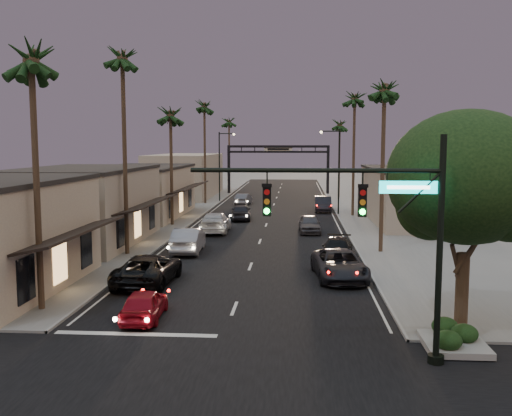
# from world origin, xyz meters

# --- Properties ---
(ground) EXTENTS (200.00, 200.00, 0.00)m
(ground) POSITION_xyz_m (0.00, 40.00, 0.00)
(ground) COLOR slate
(ground) RESTS_ON ground
(road) EXTENTS (14.00, 120.00, 0.02)m
(road) POSITION_xyz_m (0.00, 45.00, 0.00)
(road) COLOR black
(road) RESTS_ON ground
(cross_street) EXTENTS (80.00, 12.00, 0.02)m
(cross_street) POSITION_xyz_m (0.00, 0.00, 0.00)
(cross_street) COLOR black
(cross_street) RESTS_ON ground
(sidewalk_left) EXTENTS (5.00, 92.00, 0.12)m
(sidewalk_left) POSITION_xyz_m (-9.50, 52.00, 0.06)
(sidewalk_left) COLOR slate
(sidewalk_left) RESTS_ON ground
(sidewalk_right) EXTENTS (5.00, 92.00, 0.12)m
(sidewalk_right) POSITION_xyz_m (9.50, 52.00, 0.06)
(sidewalk_right) COLOR slate
(sidewalk_right) RESTS_ON ground
(storefront_mid) EXTENTS (8.00, 14.00, 5.50)m
(storefront_mid) POSITION_xyz_m (-13.00, 26.00, 2.75)
(storefront_mid) COLOR gray
(storefront_mid) RESTS_ON ground
(storefront_far) EXTENTS (8.00, 16.00, 5.00)m
(storefront_far) POSITION_xyz_m (-13.00, 42.00, 2.50)
(storefront_far) COLOR tan
(storefront_far) RESTS_ON ground
(storefront_dist) EXTENTS (8.00, 20.00, 6.00)m
(storefront_dist) POSITION_xyz_m (-13.00, 65.00, 3.00)
(storefront_dist) COLOR gray
(storefront_dist) RESTS_ON ground
(building_right) EXTENTS (8.00, 18.00, 5.00)m
(building_right) POSITION_xyz_m (14.00, 40.00, 2.50)
(building_right) COLOR gray
(building_right) RESTS_ON ground
(traffic_signal) EXTENTS (8.51, 0.22, 7.80)m
(traffic_signal) POSITION_xyz_m (5.69, 4.00, 5.08)
(traffic_signal) COLOR black
(traffic_signal) RESTS_ON ground
(corner_tree) EXTENTS (6.20, 6.20, 8.80)m
(corner_tree) POSITION_xyz_m (9.48, 7.45, 5.98)
(corner_tree) COLOR #38281C
(corner_tree) RESTS_ON ground
(planter) EXTENTS (2.20, 2.60, 0.24)m
(planter) POSITION_xyz_m (8.60, 5.50, 0.00)
(planter) COLOR gray
(planter) RESTS_ON ground
(arch) EXTENTS (15.20, 0.40, 7.27)m
(arch) POSITION_xyz_m (0.00, 70.00, 5.53)
(arch) COLOR black
(arch) RESTS_ON ground
(streetlight_right) EXTENTS (2.13, 0.30, 9.00)m
(streetlight_right) POSITION_xyz_m (6.92, 45.00, 5.33)
(streetlight_right) COLOR black
(streetlight_right) RESTS_ON ground
(streetlight_left) EXTENTS (2.13, 0.30, 9.00)m
(streetlight_left) POSITION_xyz_m (-6.92, 58.00, 5.33)
(streetlight_left) COLOR black
(streetlight_left) RESTS_ON ground
(palm_la) EXTENTS (3.20, 3.20, 13.20)m
(palm_la) POSITION_xyz_m (-8.60, 9.00, 11.44)
(palm_la) COLOR #38281C
(palm_la) RESTS_ON ground
(palm_lb) EXTENTS (3.20, 3.20, 15.20)m
(palm_lb) POSITION_xyz_m (-8.60, 22.00, 13.39)
(palm_lb) COLOR #38281C
(palm_lb) RESTS_ON ground
(palm_lc) EXTENTS (3.20, 3.20, 12.20)m
(palm_lc) POSITION_xyz_m (-8.60, 36.00, 10.47)
(palm_lc) COLOR #38281C
(palm_lc) RESTS_ON ground
(palm_ld) EXTENTS (3.20, 3.20, 14.20)m
(palm_ld) POSITION_xyz_m (-8.60, 55.00, 12.42)
(palm_ld) COLOR #38281C
(palm_ld) RESTS_ON ground
(palm_ra) EXTENTS (3.20, 3.20, 13.20)m
(palm_ra) POSITION_xyz_m (8.60, 24.00, 11.44)
(palm_ra) COLOR #38281C
(palm_ra) RESTS_ON ground
(palm_rb) EXTENTS (3.20, 3.20, 14.20)m
(palm_rb) POSITION_xyz_m (8.60, 44.00, 12.42)
(palm_rb) COLOR #38281C
(palm_rb) RESTS_ON ground
(palm_rc) EXTENTS (3.20, 3.20, 12.20)m
(palm_rc) POSITION_xyz_m (8.60, 64.00, 10.47)
(palm_rc) COLOR #38281C
(palm_rc) RESTS_ON ground
(palm_far) EXTENTS (3.20, 3.20, 13.20)m
(palm_far) POSITION_xyz_m (-8.30, 78.00, 11.44)
(palm_far) COLOR #38281C
(palm_far) RESTS_ON ground
(oncoming_red) EXTENTS (1.76, 3.96, 1.32)m
(oncoming_red) POSITION_xyz_m (-3.67, 8.16, 0.66)
(oncoming_red) COLOR maroon
(oncoming_red) RESTS_ON ground
(oncoming_pickup) EXTENTS (2.86, 5.91, 1.62)m
(oncoming_pickup) POSITION_xyz_m (-5.10, 14.25, 0.81)
(oncoming_pickup) COLOR black
(oncoming_pickup) RESTS_ON ground
(oncoming_silver) EXTENTS (2.05, 5.30, 1.72)m
(oncoming_silver) POSITION_xyz_m (-4.67, 23.31, 0.86)
(oncoming_silver) COLOR #939297
(oncoming_silver) RESTS_ON ground
(oncoming_white) EXTENTS (2.51, 5.87, 1.69)m
(oncoming_white) POSITION_xyz_m (-4.08, 32.33, 0.84)
(oncoming_white) COLOR #B1B1B1
(oncoming_white) RESTS_ON ground
(oncoming_dgrey) EXTENTS (2.32, 4.85, 1.60)m
(oncoming_dgrey) POSITION_xyz_m (-2.68, 40.30, 0.80)
(oncoming_dgrey) COLOR black
(oncoming_dgrey) RESTS_ON ground
(oncoming_grey_far) EXTENTS (1.95, 4.33, 1.38)m
(oncoming_grey_far) POSITION_xyz_m (-3.75, 54.42, 0.69)
(oncoming_grey_far) COLOR #515157
(oncoming_grey_far) RESTS_ON ground
(curbside_near) EXTENTS (3.18, 5.95, 1.59)m
(curbside_near) POSITION_xyz_m (5.20, 16.17, 0.79)
(curbside_near) COLOR black
(curbside_near) RESTS_ON ground
(curbside_black) EXTENTS (2.49, 4.89, 1.36)m
(curbside_black) POSITION_xyz_m (5.46, 21.67, 0.68)
(curbside_black) COLOR black
(curbside_black) RESTS_ON ground
(curbside_grey) EXTENTS (1.93, 4.46, 1.50)m
(curbside_grey) POSITION_xyz_m (3.90, 32.69, 0.75)
(curbside_grey) COLOR #444348
(curbside_grey) RESTS_ON ground
(curbside_far) EXTENTS (1.86, 5.09, 1.67)m
(curbside_far) POSITION_xyz_m (5.73, 48.02, 0.83)
(curbside_far) COLOR black
(curbside_far) RESTS_ON ground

